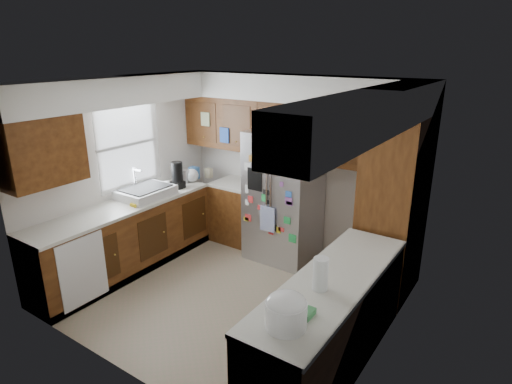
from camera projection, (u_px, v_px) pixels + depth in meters
floor at (231, 293)px, 5.19m from camera, size 3.60×3.60×0.00m
room_shell at (240, 139)px, 4.94m from camera, size 3.64×3.24×2.52m
left_counter_run at (152, 234)px, 5.80m from camera, size 1.36×3.20×0.92m
right_counter_run at (330, 327)px, 3.88m from camera, size 0.63×2.25×0.92m
pantry at (393, 207)px, 4.94m from camera, size 0.60×0.90×2.15m
fridge at (284, 196)px, 5.84m from camera, size 0.90×0.79×1.80m
bridge_cabinet at (294, 115)px, 5.67m from camera, size 0.96×0.34×0.35m
fridge_top_items at (287, 92)px, 5.62m from camera, size 0.72×0.29×0.29m
sink_assembly at (146, 192)px, 5.74m from camera, size 0.52×0.72×0.37m
left_counter_clutter at (186, 175)px, 6.27m from camera, size 0.28×0.86×0.38m
rice_cooker at (286, 310)px, 3.04m from camera, size 0.31×0.30×0.27m
paper_towel at (321, 274)px, 3.52m from camera, size 0.13×0.13×0.29m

